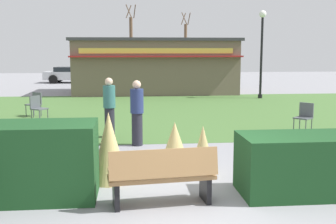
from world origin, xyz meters
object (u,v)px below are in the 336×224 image
Objects in this scene: cafe_chair_east at (35,102)px; tree_left_bg at (131,46)px; park_bench at (162,176)px; lamppost_far at (262,44)px; cafe_chair_center at (305,115)px; tree_right_bg at (185,48)px; parked_car_center_slot at (141,74)px; person_strolling at (137,113)px; food_kiosk at (155,66)px; person_standing at (109,107)px; cafe_chair_west at (37,106)px; parked_car_west_slot at (73,74)px.

tree_left_bg reaches higher than cafe_chair_east.
lamppost_far reaches higher than park_bench.
tree_right_bg is (0.19, 28.22, 2.08)m from cafe_chair_center.
park_bench is at bearing -90.87° from parked_car_center_slot.
person_strolling is (-6.51, -10.21, -1.90)m from lamppost_far.
food_kiosk is 13.81m from person_strolling.
person_standing is (2.94, -4.13, 0.33)m from cafe_chair_east.
person_strolling is at bearing -100.02° from tree_right_bg.
tree_left_bg is at bearing 98.53° from parked_car_center_slot.
person_standing is 0.27× the size of tree_left_bg.
cafe_chair_center is (8.71, -3.95, 0.00)m from cafe_chair_east.
cafe_chair_center is at bearing 117.70° from person_strolling.
food_kiosk is at bearing -85.76° from parked_car_center_slot.
cafe_chair_west is 0.21× the size of parked_car_west_slot.
cafe_chair_west is 26.99m from tree_right_bg.
cafe_chair_center is at bearing -99.45° from lamppost_far.
tree_right_bg is at bearing 89.61° from cafe_chair_center.
parked_car_center_slot is (-5.80, 11.34, -2.12)m from lamppost_far.
person_strolling is at bearing -95.36° from food_kiosk.
food_kiosk is 2.17× the size of parked_car_center_slot.
tree_right_bg is (4.50, 7.93, 1.97)m from parked_car_center_slot.
person_standing is at bearing -94.08° from parked_car_center_slot.
lamppost_far is at bearing 66.89° from park_bench.
person_strolling is (-5.01, -1.26, 0.33)m from cafe_chair_center.
food_kiosk is 10.50× the size of cafe_chair_center.
cafe_chair_east is at bearing 179.13° from person_standing.
tree_left_bg is at bearing 141.89° from person_standing.
cafe_chair_east is 6.39m from person_strolling.
tree_right_bg is at bearing 60.41° from parked_car_center_slot.
parked_car_west_slot is (-1.07, 17.59, 0.12)m from cafe_chair_west.
lamppost_far is 4.96× the size of cafe_chair_east.
tree_left_bg is at bearing -147.73° from tree_right_bg.
food_kiosk is 5.53× the size of person_standing.
person_strolling is 1.31m from person_standing.
park_bench is 0.19× the size of food_kiosk.
park_bench is 0.41× the size of parked_car_center_slot.
food_kiosk is 2.16× the size of parked_car_west_slot.
cafe_chair_east is at bearing -87.45° from parked_car_west_slot.
tree_right_bg is at bearing 76.02° from food_kiosk.
tree_left_bg is at bearing 101.34° from cafe_chair_center.
park_bench is 15.94m from lamppost_far.
person_strolling is 21.56m from parked_car_center_slot.
parked_car_center_slot is (0.71, 21.55, -0.22)m from person_strolling.
cafe_chair_west is 0.53× the size of person_strolling.
person_strolling is 1.00× the size of person_standing.
person_standing is at bearing -91.74° from tree_left_bg.
parked_car_center_slot is (4.41, 16.35, 0.12)m from cafe_chair_east.
park_bench is 0.29× the size of tree_right_bg.
person_standing is (2.60, -2.89, 0.33)m from cafe_chair_west.
parked_car_west_slot is at bearing 179.99° from parked_car_center_slot.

